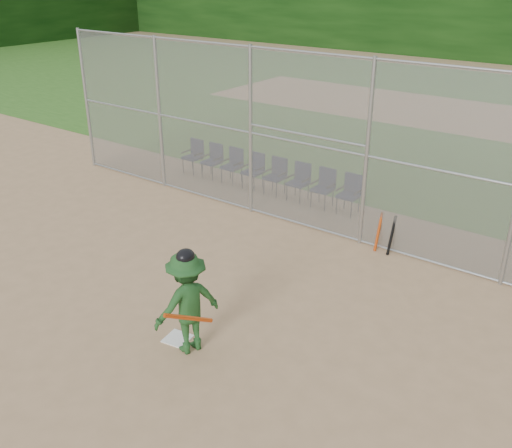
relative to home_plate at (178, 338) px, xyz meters
The scene contains 15 objects.
ground 0.23m from the home_plate, behind, with size 100.00×100.00×0.00m, color tan.
grass_strip 17.99m from the home_plate, 90.74° to the left, with size 100.00×100.00×0.00m, color #30641E.
dirt_patch_far 17.99m from the home_plate, 90.74° to the left, with size 24.00×24.00×0.00m, color tan.
backstop_fence 5.40m from the home_plate, 92.67° to the left, with size 16.09×0.09×4.00m.
home_plate is the anchor object (origin of this frame).
batter_at_plate 0.92m from the home_plate, 10.42° to the right, with size 1.03×1.41×1.79m.
spare_bats 5.13m from the home_plate, 74.54° to the left, with size 0.36×0.30×0.84m.
chair_0 8.29m from the home_plate, 130.40° to the left, with size 0.54×0.52×0.96m, color #0F1837, non-canonical shape.
chair_1 7.83m from the home_plate, 126.31° to the left, with size 0.54×0.52×0.96m, color #0F1837, non-canonical shape.
chair_2 7.42m from the home_plate, 121.75° to the left, with size 0.54×0.52×0.96m, color #0F1837, non-canonical shape.
chair_3 7.07m from the home_plate, 116.69° to the left, with size 0.54×0.52×0.96m, color #0F1837, non-canonical shape.
chair_4 6.77m from the home_plate, 111.14° to the left, with size 0.54×0.52×0.96m, color #0F1837, non-canonical shape.
chair_5 6.54m from the home_plate, 105.14° to the left, with size 0.54×0.52×0.96m, color #0F1837, non-canonical shape.
chair_6 6.39m from the home_plate, 98.77° to the left, with size 0.54×0.52×0.96m, color #0F1837, non-canonical shape.
chair_7 6.32m from the home_plate, 92.19° to the left, with size 0.54×0.52×0.96m, color #0F1837, non-canonical shape.
Camera 1 is at (5.85, -5.43, 5.60)m, focal length 40.00 mm.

